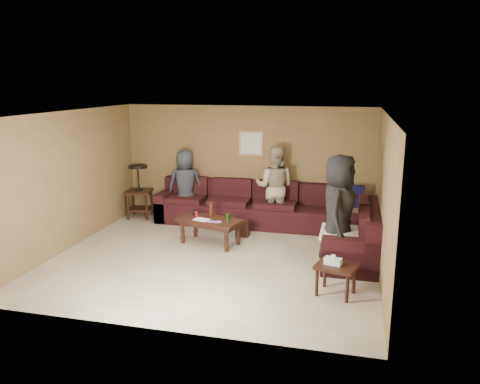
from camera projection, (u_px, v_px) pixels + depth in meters
The scene contains 10 objects.
room at pixel (213, 164), 7.79m from camera, with size 5.60×5.50×2.50m.
sectional_sofa at pixel (275, 219), 9.35m from camera, with size 4.65×2.90×0.97m.
coffee_table at pixel (210, 223), 8.78m from camera, with size 1.30×0.89×0.78m.
end_table_left at pixel (139, 191), 10.44m from camera, with size 0.61×0.61×1.20m.
side_table_right at pixel (336, 269), 6.68m from camera, with size 0.65×0.58×0.60m.
waste_bin at pixel (243, 228), 9.31m from camera, with size 0.26×0.26×0.31m, color black.
wall_art at pixel (251, 143), 10.10m from camera, with size 0.52×0.04×0.52m.
person_left at pixel (185, 185), 10.25m from camera, with size 0.77×0.50×1.57m, color #292E39.
person_middle at pixel (275, 187), 9.75m from camera, with size 0.83×0.65×1.72m, color tan.
person_right at pixel (339, 211), 7.67m from camera, with size 0.91×0.59×1.87m, color black.
Camera 1 is at (2.25, -7.36, 3.01)m, focal length 35.00 mm.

